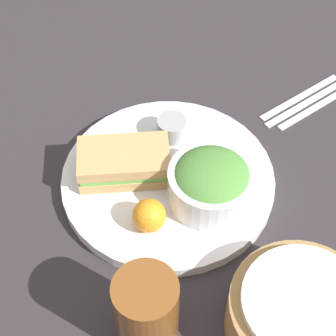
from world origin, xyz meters
TOP-DOWN VIEW (x-y plane):
  - ground_plane at (0.00, 0.00)m, footprint 4.00×4.00m
  - plate at (0.00, 0.00)m, footprint 0.34×0.34m
  - sandwich at (0.06, -0.03)m, footprint 0.16×0.11m
  - salad_bowl at (-0.05, 0.06)m, footprint 0.13×0.13m
  - dressing_cup at (-0.03, -0.08)m, footprint 0.05×0.05m
  - orange_wedge at (0.05, 0.08)m, footprint 0.05×0.05m
  - drink_glass at (0.10, 0.23)m, footprint 0.08×0.08m
  - bread_basket at (-0.09, 0.28)m, footprint 0.19×0.19m
  - fork at (-0.29, -0.12)m, footprint 0.18×0.07m
  - knife at (-0.30, -0.10)m, footprint 0.19×0.08m
  - spoon at (-0.30, -0.09)m, footprint 0.17×0.07m

SIDE VIEW (x-z plane):
  - ground_plane at x=0.00m, z-range 0.00..0.00m
  - fork at x=-0.29m, z-range 0.00..0.01m
  - knife at x=-0.30m, z-range 0.00..0.01m
  - spoon at x=-0.30m, z-range 0.00..0.01m
  - plate at x=0.00m, z-range 0.00..0.02m
  - dressing_cup at x=-0.03m, z-range 0.02..0.06m
  - bread_basket at x=-0.09m, z-range 0.00..0.08m
  - sandwich at x=0.06m, z-range 0.02..0.07m
  - orange_wedge at x=0.05m, z-range 0.02..0.07m
  - salad_bowl at x=-0.05m, z-range 0.02..0.10m
  - drink_glass at x=0.10m, z-range 0.00..0.13m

